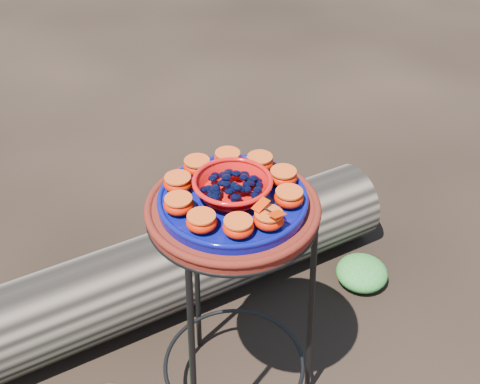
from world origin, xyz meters
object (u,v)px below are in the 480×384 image
terracotta_saucer (233,210)px  red_bowl (233,188)px  cobalt_plate (233,201)px  driftwood_log (180,266)px  plant_stand (234,316)px

terracotta_saucer → red_bowl: 0.06m
cobalt_plate → driftwood_log: cobalt_plate is taller
cobalt_plate → driftwood_log: size_ratio=0.22×
cobalt_plate → red_bowl: bearing=0.0°
plant_stand → terracotta_saucer: (0.00, 0.00, 0.37)m
plant_stand → cobalt_plate: (0.00, 0.00, 0.39)m
cobalt_plate → red_bowl: 0.04m
terracotta_saucer → red_bowl: bearing=0.0°
plant_stand → cobalt_plate: bearing=0.0°
terracotta_saucer → driftwood_log: 0.73m
red_bowl → driftwood_log: (0.05, 0.45, -0.64)m
plant_stand → red_bowl: (0.00, 0.00, 0.43)m
plant_stand → terracotta_saucer: bearing=0.0°
driftwood_log → red_bowl: bearing=-96.7°
plant_stand → terracotta_saucer: size_ratio=1.75×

